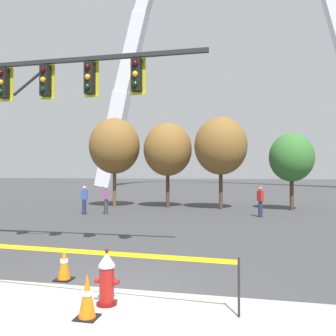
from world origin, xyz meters
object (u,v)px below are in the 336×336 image
object	(u,v)px
traffic_signal_gantry	(33,103)
pedestrian_walking_right	(84,200)
monument_arch	(230,35)
traffic_cone_by_hydrant	(87,296)
traffic_cone_mid_sidewalk	(64,264)
fire_hydrant	(107,279)
pedestrian_walking_left	(106,200)
pedestrian_standing_center	(260,202)

from	to	relation	value
traffic_signal_gantry	pedestrian_walking_right	xyz separation A→B (m)	(-2.71, 9.08, -3.59)
monument_arch	pedestrian_walking_right	bearing A→B (deg)	-99.45
monument_arch	traffic_cone_by_hydrant	bearing A→B (deg)	-89.84
traffic_cone_mid_sidewalk	traffic_signal_gantry	bearing A→B (deg)	135.12
fire_hydrant	pedestrian_walking_right	xyz separation A→B (m)	(-6.49, 12.54, 0.35)
traffic_cone_mid_sidewalk	pedestrian_walking_right	distance (m)	12.41
traffic_cone_by_hydrant	pedestrian_walking_left	distance (m)	14.57
fire_hydrant	pedestrian_standing_center	size ratio (longest dim) A/B	0.62
traffic_cone_by_hydrant	monument_arch	bearing A→B (deg)	90.16
traffic_cone_mid_sidewalk	pedestrian_standing_center	size ratio (longest dim) A/B	0.46
traffic_cone_by_hydrant	traffic_cone_mid_sidewalk	xyz separation A→B (m)	(-1.41, 1.82, 0.00)
fire_hydrant	pedestrian_walking_right	distance (m)	14.12
traffic_cone_by_hydrant	traffic_signal_gantry	bearing A→B (deg)	132.04
fire_hydrant	traffic_cone_by_hydrant	distance (m)	0.65
traffic_cone_by_hydrant	pedestrian_standing_center	distance (m)	14.47
traffic_cone_mid_sidewalk	traffic_signal_gantry	xyz separation A→B (m)	(-2.29, 2.28, 4.05)
pedestrian_walking_left	pedestrian_walking_right	distance (m)	1.19
traffic_cone_mid_sidewalk	pedestrian_standing_center	world-z (taller)	pedestrian_standing_center
pedestrian_walking_left	pedestrian_walking_right	world-z (taller)	same
traffic_cone_by_hydrant	traffic_signal_gantry	distance (m)	6.84
traffic_signal_gantry	traffic_cone_by_hydrant	bearing A→B (deg)	-47.96
traffic_signal_gantry	pedestrian_standing_center	xyz separation A→B (m)	(6.84, 10.02, -3.59)
traffic_signal_gantry	pedestrian_walking_left	size ratio (longest dim) A/B	4.92
monument_arch	fire_hydrant	bearing A→B (deg)	-89.75
traffic_cone_by_hydrant	fire_hydrant	bearing A→B (deg)	82.86
traffic_cone_by_hydrant	pedestrian_walking_left	world-z (taller)	pedestrian_walking_left
traffic_signal_gantry	pedestrian_standing_center	world-z (taller)	traffic_signal_gantry
pedestrian_walking_right	pedestrian_walking_left	bearing A→B (deg)	19.53
pedestrian_walking_right	fire_hydrant	bearing A→B (deg)	-62.65
traffic_cone_by_hydrant	pedestrian_standing_center	size ratio (longest dim) A/B	0.46
fire_hydrant	traffic_signal_gantry	bearing A→B (deg)	137.44
traffic_signal_gantry	monument_arch	distance (m)	50.65
pedestrian_walking_right	traffic_cone_mid_sidewalk	bearing A→B (deg)	-66.23
pedestrian_walking_left	pedestrian_standing_center	xyz separation A→B (m)	(8.43, 0.54, 0.00)
fire_hydrant	pedestrian_standing_center	distance (m)	13.83
pedestrian_standing_center	pedestrian_walking_right	distance (m)	9.60
traffic_cone_mid_sidewalk	pedestrian_walking_left	bearing A→B (deg)	108.25
fire_hydrant	pedestrian_walking_left	distance (m)	14.01
traffic_cone_by_hydrant	monument_arch	world-z (taller)	monument_arch
traffic_cone_mid_sidewalk	pedestrian_standing_center	distance (m)	13.12
traffic_cone_by_hydrant	traffic_signal_gantry	xyz separation A→B (m)	(-3.69, 4.10, 4.05)
fire_hydrant	pedestrian_walking_right	size ratio (longest dim) A/B	0.62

